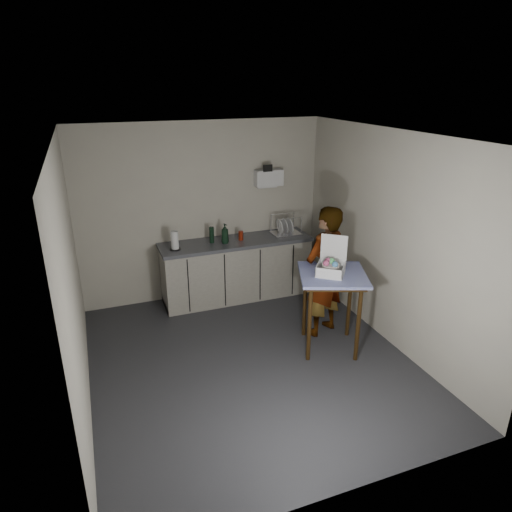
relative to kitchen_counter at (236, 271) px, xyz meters
name	(u,v)px	position (x,y,z in m)	size (l,w,h in m)	color
ground	(250,361)	(-0.40, -1.70, -0.43)	(4.00, 4.00, 0.00)	#29292E
wall_back	(203,212)	(-0.40, 0.29, 0.87)	(3.60, 0.02, 2.60)	beige
wall_right	(388,240)	(1.39, -1.70, 0.87)	(0.02, 4.00, 2.60)	beige
wall_left	(73,284)	(-2.19, -1.70, 0.87)	(0.02, 4.00, 2.60)	beige
ceiling	(249,136)	(-0.40, -1.70, 2.17)	(3.60, 4.00, 0.01)	silver
kitchen_counter	(236,271)	(0.00, 0.00, 0.00)	(2.24, 0.62, 0.91)	black
wall_shelf	(269,178)	(0.60, 0.22, 1.32)	(0.42, 0.18, 0.37)	white
side_table	(332,283)	(0.62, -1.75, 0.44)	(0.99, 0.99, 0.99)	#311E0B
standing_man	(324,272)	(0.71, -1.37, 0.42)	(0.62, 0.41, 1.70)	#B2A593
soap_bottle	(225,234)	(-0.18, -0.06, 0.63)	(0.11, 0.11, 0.29)	black
soda_can	(241,236)	(0.08, 0.00, 0.55)	(0.07, 0.07, 0.13)	#B42B12
dark_bottle	(212,235)	(-0.36, 0.03, 0.60)	(0.07, 0.07, 0.23)	black
paper_towel	(175,241)	(-0.91, -0.07, 0.61)	(0.15, 0.15, 0.27)	black
dish_rack	(285,230)	(0.80, 0.01, 0.55)	(0.42, 0.32, 0.30)	white
bakery_box	(331,266)	(0.59, -1.74, 0.66)	(0.44, 0.44, 0.44)	white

